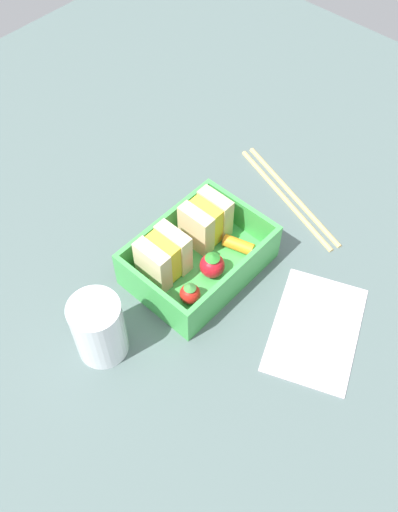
{
  "coord_description": "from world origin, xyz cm",
  "views": [
    {
      "loc": [
        -30.39,
        -27.78,
        58.33
      ],
      "look_at": [
        0.0,
        0.0,
        2.7
      ],
      "focal_mm": 40.0,
      "sensor_mm": 36.0,
      "label": 1
    }
  ],
  "objects_px": {
    "strawberry_far_left": "(190,293)",
    "carrot_stick_far_left": "(238,245)",
    "sandwich_center_left": "(206,221)",
    "sandwich_left": "(163,257)",
    "strawberry_left": "(214,263)",
    "drinking_glass": "(99,328)",
    "chopstick_pair": "(289,195)",
    "folded_napkin": "(316,329)"
  },
  "relations": [
    {
      "from": "drinking_glass",
      "to": "sandwich_left",
      "type": "bearing_deg",
      "value": 8.03
    },
    {
      "from": "sandwich_center_left",
      "to": "strawberry_left",
      "type": "height_order",
      "value": "sandwich_center_left"
    },
    {
      "from": "strawberry_left",
      "to": "carrot_stick_far_left",
      "type": "distance_m",
      "value": 0.05
    },
    {
      "from": "sandwich_center_left",
      "to": "strawberry_far_left",
      "type": "bearing_deg",
      "value": -148.59
    },
    {
      "from": "sandwich_center_left",
      "to": "drinking_glass",
      "type": "distance_m",
      "value": 0.19
    },
    {
      "from": "strawberry_left",
      "to": "carrot_stick_far_left",
      "type": "relative_size",
      "value": 0.94
    },
    {
      "from": "sandwich_left",
      "to": "folded_napkin",
      "type": "relative_size",
      "value": 0.41
    },
    {
      "from": "strawberry_far_left",
      "to": "folded_napkin",
      "type": "relative_size",
      "value": 0.21
    },
    {
      "from": "chopstick_pair",
      "to": "folded_napkin",
      "type": "height_order",
      "value": "chopstick_pair"
    },
    {
      "from": "sandwich_left",
      "to": "chopstick_pair",
      "type": "distance_m",
      "value": 0.22
    },
    {
      "from": "strawberry_far_left",
      "to": "strawberry_left",
      "type": "bearing_deg",
      "value": 7.58
    },
    {
      "from": "strawberry_left",
      "to": "carrot_stick_far_left",
      "type": "height_order",
      "value": "strawberry_left"
    },
    {
      "from": "chopstick_pair",
      "to": "sandwich_center_left",
      "type": "bearing_deg",
      "value": 166.6
    },
    {
      "from": "sandwich_left",
      "to": "strawberry_left",
      "type": "distance_m",
      "value": 0.06
    },
    {
      "from": "sandwich_left",
      "to": "strawberry_far_left",
      "type": "bearing_deg",
      "value": -99.68
    },
    {
      "from": "strawberry_far_left",
      "to": "sandwich_left",
      "type": "bearing_deg",
      "value": 80.32
    },
    {
      "from": "strawberry_left",
      "to": "drinking_glass",
      "type": "xyz_separation_m",
      "value": [
        -0.16,
        0.03,
        0.01
      ]
    },
    {
      "from": "strawberry_left",
      "to": "carrot_stick_far_left",
      "type": "bearing_deg",
      "value": 0.17
    },
    {
      "from": "strawberry_left",
      "to": "chopstick_pair",
      "type": "bearing_deg",
      "value": 4.04
    },
    {
      "from": "strawberry_far_left",
      "to": "carrot_stick_far_left",
      "type": "distance_m",
      "value": 0.1
    },
    {
      "from": "folded_napkin",
      "to": "sandwich_left",
      "type": "bearing_deg",
      "value": 109.77
    },
    {
      "from": "sandwich_center_left",
      "to": "chopstick_pair",
      "type": "relative_size",
      "value": 0.29
    },
    {
      "from": "chopstick_pair",
      "to": "folded_napkin",
      "type": "bearing_deg",
      "value": -134.33
    },
    {
      "from": "sandwich_left",
      "to": "chopstick_pair",
      "type": "height_order",
      "value": "sandwich_left"
    },
    {
      "from": "strawberry_far_left",
      "to": "carrot_stick_far_left",
      "type": "relative_size",
      "value": 0.79
    },
    {
      "from": "sandwich_left",
      "to": "drinking_glass",
      "type": "bearing_deg",
      "value": -171.97
    },
    {
      "from": "sandwich_left",
      "to": "sandwich_center_left",
      "type": "bearing_deg",
      "value": 0.0
    },
    {
      "from": "drinking_glass",
      "to": "strawberry_far_left",
      "type": "bearing_deg",
      "value": -17.86
    },
    {
      "from": "sandwich_center_left",
      "to": "carrot_stick_far_left",
      "type": "bearing_deg",
      "value": -74.23
    },
    {
      "from": "sandwich_left",
      "to": "strawberry_far_left",
      "type": "xyz_separation_m",
      "value": [
        -0.01,
        -0.05,
        -0.02
      ]
    },
    {
      "from": "chopstick_pair",
      "to": "drinking_glass",
      "type": "distance_m",
      "value": 0.33
    },
    {
      "from": "strawberry_left",
      "to": "drinking_glass",
      "type": "distance_m",
      "value": 0.16
    },
    {
      "from": "strawberry_far_left",
      "to": "drinking_glass",
      "type": "relative_size",
      "value": 0.36
    },
    {
      "from": "strawberry_left",
      "to": "sandwich_left",
      "type": "bearing_deg",
      "value": 132.37
    },
    {
      "from": "sandwich_center_left",
      "to": "carrot_stick_far_left",
      "type": "distance_m",
      "value": 0.05
    },
    {
      "from": "strawberry_far_left",
      "to": "sandwich_center_left",
      "type": "bearing_deg",
      "value": 31.41
    },
    {
      "from": "folded_napkin",
      "to": "chopstick_pair",
      "type": "bearing_deg",
      "value": 45.67
    },
    {
      "from": "strawberry_far_left",
      "to": "drinking_glass",
      "type": "distance_m",
      "value": 0.11
    },
    {
      "from": "strawberry_left",
      "to": "chopstick_pair",
      "type": "relative_size",
      "value": 0.18
    },
    {
      "from": "drinking_glass",
      "to": "sandwich_center_left",
      "type": "bearing_deg",
      "value": 4.9
    },
    {
      "from": "carrot_stick_far_left",
      "to": "strawberry_left",
      "type": "bearing_deg",
      "value": -179.83
    },
    {
      "from": "sandwich_left",
      "to": "carrot_stick_far_left",
      "type": "xyz_separation_m",
      "value": [
        0.09,
        -0.04,
        -0.02
      ]
    }
  ]
}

